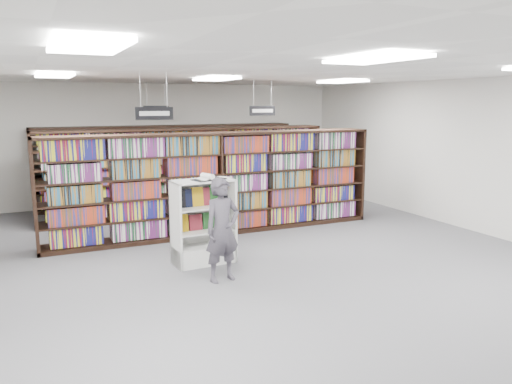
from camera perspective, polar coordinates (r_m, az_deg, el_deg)
name	(u,v)px	position (r m, az deg, el deg)	size (l,w,h in m)	color
floor	(259,259)	(8.76, 0.29, -7.72)	(12.00, 12.00, 0.00)	#57565C
ceiling	(259,71)	(8.35, 0.31, 13.67)	(10.00, 12.00, 0.10)	silver
wall_back	(167,143)	(14.05, -10.18, 5.54)	(10.00, 0.10, 3.20)	silver
wall_right	(474,156)	(11.45, 23.67, 3.84)	(0.10, 12.00, 3.20)	silver
bookshelf_row_near	(218,183)	(10.31, -4.42, 0.98)	(7.00, 0.60, 2.10)	black
bookshelf_row_mid	(189,172)	(12.19, -7.70, 2.33)	(7.00, 0.60, 2.10)	black
bookshelf_row_far	(170,164)	(13.81, -9.79, 3.18)	(7.00, 0.60, 2.10)	black
aisle_sign_left	(154,112)	(8.79, -11.54, 8.93)	(0.65, 0.02, 0.80)	#B2B2B7
aisle_sign_right	(262,110)	(11.69, 0.74, 9.37)	(0.65, 0.02, 0.80)	#B2B2B7
aisle_sign_center	(156,109)	(12.91, -11.33, 9.25)	(0.65, 0.02, 0.80)	#B2B2B7
troffer_front_left	(87,46)	(4.61, -18.71, 15.56)	(0.60, 1.20, 0.04)	white
troffer_front_center	(375,59)	(5.78, 13.44, 14.60)	(0.60, 1.20, 0.04)	white
troffer_back_left	(54,75)	(9.58, -22.08, 12.25)	(0.60, 1.20, 0.04)	white
troffer_back_center	(216,79)	(10.20, -4.58, 12.77)	(0.60, 1.20, 0.04)	white
troffer_back_right	(342,82)	(11.58, 9.82, 12.34)	(0.60, 1.20, 0.04)	white
endcap_display	(203,234)	(8.53, -6.08, -4.85)	(1.05, 0.58, 1.43)	silver
open_book	(208,178)	(8.30, -5.48, 1.63)	(0.60, 0.46, 0.12)	black
shopper	(222,230)	(7.57, -3.86, -4.34)	(0.58, 0.38, 1.59)	#454049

